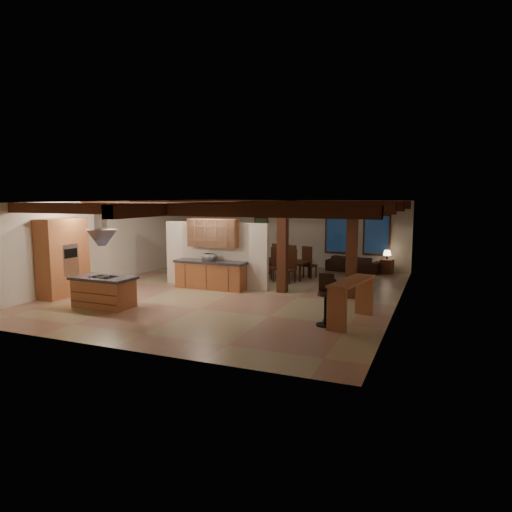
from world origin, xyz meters
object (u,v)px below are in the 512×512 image
Objects in this scene: dining_table at (284,269)px; sofa at (354,264)px; bar_counter at (352,294)px; kitchen_island at (104,292)px.

dining_table is 0.87× the size of sofa.
bar_counter reaches higher than dining_table.
dining_table is 3.36m from sofa.
sofa is (2.16, 2.58, -0.02)m from dining_table.
sofa is 7.85m from bar_counter.
dining_table is 0.92× the size of bar_counter.
bar_counter is at bearing 107.81° from sofa.
bar_counter is (6.68, 1.04, 0.28)m from kitchen_island.
kitchen_island is at bearing -109.14° from dining_table.
kitchen_island is 0.80× the size of sofa.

